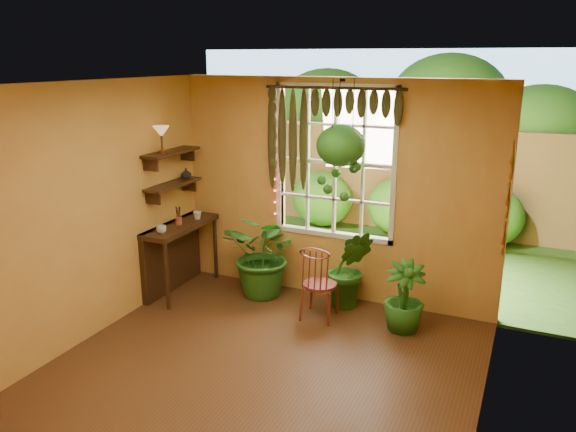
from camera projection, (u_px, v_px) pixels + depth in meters
name	position (u px, v px, depth m)	size (l,w,h in m)	color
floor	(248.00, 385.00, 5.18)	(4.50, 4.50, 0.00)	#552C18
ceiling	(242.00, 86.00, 4.44)	(4.50, 4.50, 0.00)	white
wall_back	(334.00, 192.00, 6.79)	(4.00, 4.00, 0.00)	gold
wall_left	(69.00, 220.00, 5.60)	(4.50, 4.50, 0.00)	gold
wall_right	(491.00, 284.00, 4.03)	(4.50, 4.50, 0.00)	gold
window	(335.00, 163.00, 6.72)	(1.52, 0.10, 1.86)	white
valance_vine	(326.00, 115.00, 6.49)	(1.70, 0.12, 1.10)	#321A0D
string_lights	(275.00, 155.00, 6.93)	(0.03, 0.03, 1.54)	#FF2633
wall_plates	(507.00, 201.00, 5.55)	(0.04, 0.32, 1.10)	#FFF5D0
counter_ledge	(175.00, 249.00, 7.19)	(0.40, 1.20, 0.90)	#321A0D
shelf_lower	(173.00, 184.00, 6.94)	(0.25, 0.90, 0.04)	#321A0D
shelf_upper	(171.00, 152.00, 6.83)	(0.25, 0.90, 0.04)	#321A0D
backyard	(426.00, 145.00, 10.77)	(14.00, 10.00, 12.00)	#265016
windsor_chair	(319.00, 294.00, 6.43)	(0.40, 0.42, 1.04)	maroon
potted_plant_left	(265.00, 255.00, 6.99)	(0.98, 0.85, 1.09)	#1F4913
potted_plant_mid	(350.00, 269.00, 6.69)	(0.54, 0.43, 0.98)	#1F4913
potted_plant_right	(404.00, 297.00, 6.12)	(0.45, 0.45, 0.79)	#1F4913
hanging_basket	(341.00, 151.00, 6.27)	(0.55, 0.55, 1.35)	black
cup_a	(161.00, 229.00, 6.67)	(0.12, 0.12, 0.09)	silver
cup_b	(197.00, 215.00, 7.24)	(0.11, 0.11, 0.10)	beige
brush_jar	(178.00, 216.00, 6.99)	(0.08, 0.08, 0.29)	brown
shelf_vase	(186.00, 173.00, 7.17)	(0.13, 0.13, 0.14)	#B2AD99
tiffany_lamp	(161.00, 133.00, 6.59)	(0.19, 0.19, 0.32)	brown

